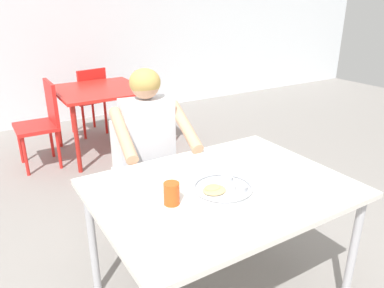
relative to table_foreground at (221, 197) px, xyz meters
The scene contains 9 objects.
table_foreground is the anchor object (origin of this frame).
thali_tray 0.08m from the table_foreground, 112.44° to the right, with size 0.30×0.30×0.03m.
drinking_cup 0.33m from the table_foreground, behind, with size 0.07×0.07×0.11m.
chair_foreground 0.96m from the table_foreground, 91.03° to the left, with size 0.48×0.44×0.82m.
diner_foreground 0.74m from the table_foreground, 93.19° to the left, with size 0.55×0.59×1.22m.
table_background_red 2.51m from the table_foreground, 85.77° to the left, with size 0.90×0.94×0.73m.
chair_red_left 2.51m from the table_foreground, 99.79° to the left, with size 0.40×0.44×0.87m.
chair_red_right 2.66m from the table_foreground, 72.54° to the left, with size 0.45×0.47×0.83m.
chair_red_far 3.14m from the table_foreground, 85.46° to the left, with size 0.45×0.48×0.85m.
Camera 1 is at (-0.94, -1.29, 1.63)m, focal length 34.33 mm.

